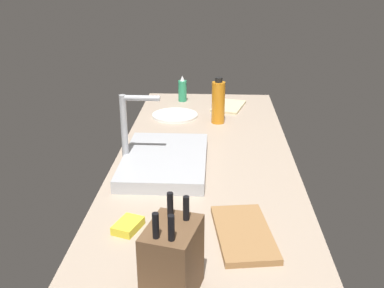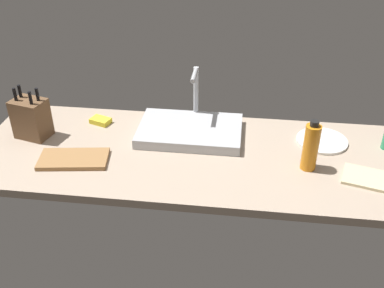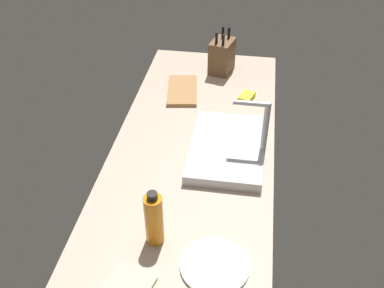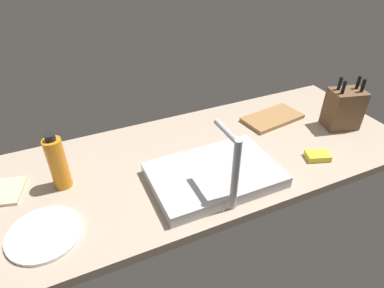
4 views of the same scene
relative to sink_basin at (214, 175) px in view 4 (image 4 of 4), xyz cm
name	(u,v)px [view 4 (image 4 of 4)]	position (x,y,z in cm)	size (l,w,h in cm)	color
countertop_slab	(185,164)	(5.12, -14.36, -3.96)	(187.88, 67.90, 3.50)	tan
sink_basin	(214,175)	(0.00, 0.00, 0.00)	(45.49, 30.03, 4.42)	#B7BABF
faucet	(233,167)	(1.06, 12.96, 13.53)	(5.50, 14.43, 26.54)	#B7BABF
knife_block	(343,109)	(-68.82, -9.27, 6.76)	(16.33, 13.63, 23.21)	brown
cutting_board	(272,118)	(-44.60, -26.38, -1.31)	(27.77, 14.48, 1.80)	#9E7042
water_bottle	(58,163)	(49.96, -19.41, 7.79)	(6.13, 6.13, 21.48)	orange
dinner_plate	(44,234)	(57.94, 1.46, -1.61)	(22.06, 22.06, 1.20)	white
dish_sponge	(318,156)	(-42.93, 5.73, -1.01)	(9.00, 6.00, 2.40)	yellow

